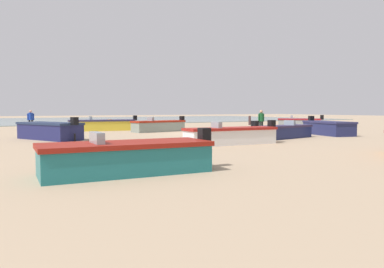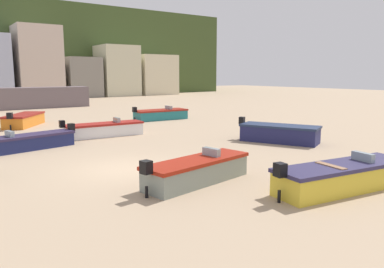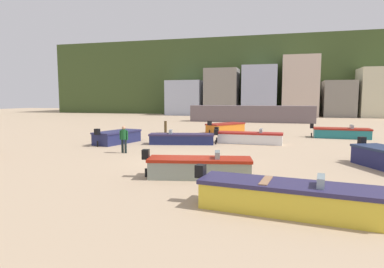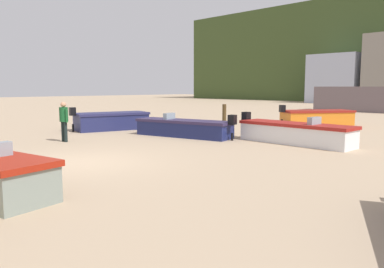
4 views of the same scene
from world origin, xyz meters
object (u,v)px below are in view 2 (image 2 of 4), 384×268
Objects in this scene: boat_teal_2 at (161,114)px; boat_white_8 at (104,130)px; boat_grey_1 at (197,170)px; boat_navy_7 at (279,133)px; boat_navy_4 at (27,142)px; boat_orange_0 at (24,120)px; boat_yellow_5 at (343,176)px.

boat_white_8 is at bearing -50.53° from boat_teal_2.
boat_navy_7 is at bearing 103.39° from boat_grey_1.
boat_grey_1 is 0.97× the size of boat_teal_2.
boat_teal_2 is 0.95× the size of boat_navy_4.
boat_orange_0 is 0.79× the size of boat_yellow_5.
boat_white_8 is at bearing 163.70° from boat_grey_1.
boat_navy_4 is at bearing -51.57° from boat_navy_7.
boat_teal_2 is at bearing 174.08° from boat_yellow_5.
boat_grey_1 reaches higher than boat_white_8.
boat_orange_0 is 0.91× the size of boat_teal_2.
boat_yellow_5 is 1.21× the size of boat_navy_7.
boat_orange_0 is 0.94× the size of boat_grey_1.
boat_grey_1 is at bearing -127.23° from boat_yellow_5.
boat_navy_4 is 4.89m from boat_white_8.
boat_teal_2 is 20.19m from boat_yellow_5.
boat_navy_7 is at bearing 46.17° from boat_white_8.
boat_grey_1 is at bearing -171.69° from boat_navy_4.
boat_orange_0 is 8.15m from boat_white_8.
boat_orange_0 is at bearing -156.73° from boat_white_8.
boat_yellow_5 is 14.51m from boat_white_8.
boat_navy_7 is at bearing -128.32° from boat_navy_4.
boat_grey_1 is (1.87, -18.56, -0.01)m from boat_orange_0.
boat_grey_1 is 0.92× the size of boat_white_8.
boat_white_8 is at bearing -34.98° from boat_orange_0.
boat_navy_7 is at bearing 2.97° from boat_teal_2.
boat_orange_0 is 18.66m from boat_grey_1.
boat_orange_0 is 9.31m from boat_navy_4.
boat_teal_2 reaches higher than boat_navy_4.
boat_orange_0 reaches higher than boat_white_8.
boat_teal_2 reaches higher than boat_white_8.
boat_grey_1 is 18.17m from boat_teal_2.
boat_white_8 is (-7.13, 7.32, -0.06)m from boat_navy_7.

